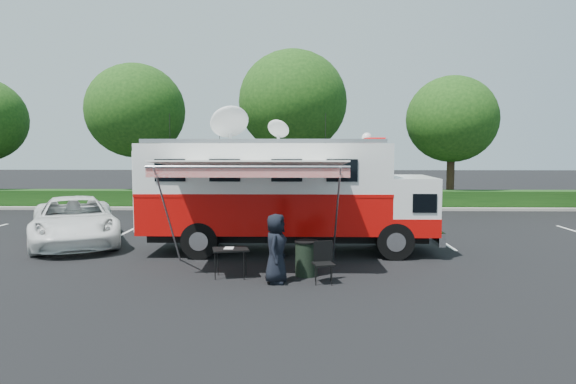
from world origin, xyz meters
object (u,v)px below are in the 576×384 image
(white_suv, at_px, (75,244))
(trash_bin, at_px, (306,258))
(command_truck, at_px, (285,193))
(folding_table, at_px, (231,250))

(white_suv, relative_size, trash_bin, 6.34)
(command_truck, xyz_separation_m, folding_table, (-1.33, -3.33, -1.20))
(command_truck, height_order, folding_table, command_truck)
(trash_bin, bearing_deg, folding_table, -172.91)
(command_truck, distance_m, white_suv, 7.74)
(command_truck, distance_m, trash_bin, 3.47)
(command_truck, relative_size, white_suv, 1.58)
(folding_table, bearing_deg, white_suv, 143.42)
(white_suv, relative_size, folding_table, 5.79)
(command_truck, xyz_separation_m, trash_bin, (0.64, -3.09, -1.45))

